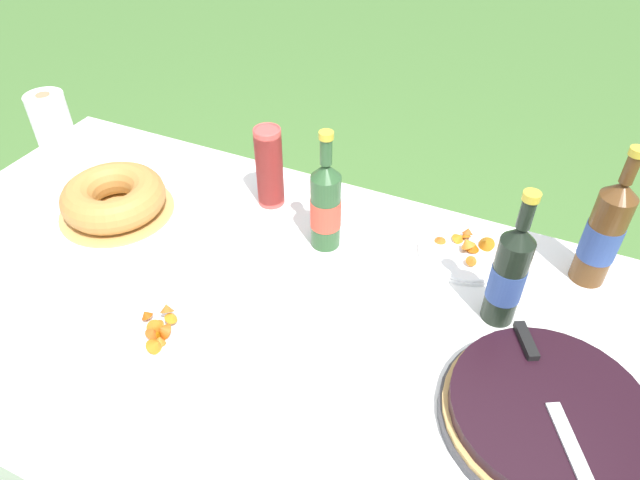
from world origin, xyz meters
The scene contains 13 objects.
ground_plane centered at (0.00, 0.00, 0.00)m, with size 16.00×16.00×0.00m, color #4C7A38.
garden_table centered at (0.00, 0.00, 0.69)m, with size 1.84×1.03×0.75m.
tablecloth centered at (0.00, 0.00, 0.74)m, with size 1.85×1.04×0.10m.
berry_tart centered at (0.67, -0.04, 0.78)m, with size 0.39×0.39×0.06m.
serving_knife centered at (0.65, -0.01, 0.82)m, with size 0.20×0.34×0.01m.
bundt_cake centered at (-0.48, 0.14, 0.80)m, with size 0.30×0.30×0.10m.
cup_stack centered at (-0.12, 0.35, 0.87)m, with size 0.07×0.07×0.23m.
cider_bottle_green centered at (0.09, 0.26, 0.87)m, with size 0.08×0.08×0.32m.
cider_bottle_amber centered at (0.70, 0.40, 0.89)m, with size 0.08×0.08×0.35m.
juice_bottle_red centered at (0.53, 0.19, 0.88)m, with size 0.07×0.07×0.33m.
snack_plate_near centered at (-0.10, -0.17, 0.77)m, with size 0.20×0.20×0.06m.
snack_plate_left centered at (0.42, 0.37, 0.77)m, with size 0.23×0.23×0.06m.
paper_towel_roll centered at (-0.80, 0.28, 0.86)m, with size 0.11×0.11×0.21m.
Camera 1 is at (0.54, -0.74, 1.69)m, focal length 32.00 mm.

